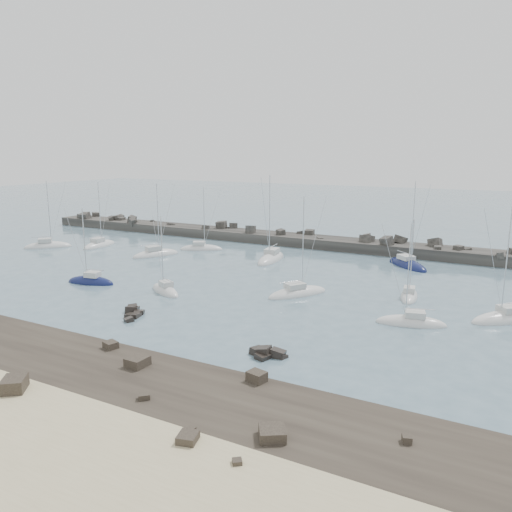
{
  "coord_description": "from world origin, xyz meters",
  "views": [
    {
      "loc": [
        32.26,
        -47.88,
        17.52
      ],
      "look_at": [
        0.25,
        12.0,
        3.14
      ],
      "focal_mm": 35.0,
      "sensor_mm": 36.0,
      "label": 1
    }
  ],
  "objects": [
    {
      "name": "sailboat_2",
      "position": [
        -17.99,
        -1.11,
        0.15
      ],
      "size": [
        7.11,
        3.51,
        11.05
      ],
      "color": "#101745",
      "rests_on": "ground"
    },
    {
      "name": "rock_shelf",
      "position": [
        -0.1,
        -22.02,
        0.02
      ],
      "size": [
        140.0,
        12.0,
        1.97
      ],
      "color": "black",
      "rests_on": "ground"
    },
    {
      "name": "sailboat_6",
      "position": [
        -2.99,
        23.24,
        0.16
      ],
      "size": [
        3.89,
        9.68,
        14.99
      ],
      "color": "silver",
      "rests_on": "ground"
    },
    {
      "name": "breakwater",
      "position": [
        -7.73,
        38.01,
        0.29
      ],
      "size": [
        115.0,
        7.07,
        4.84
      ],
      "color": "#2C2A27",
      "rests_on": "ground"
    },
    {
      "name": "sailboat_0",
      "position": [
        -44.24,
        13.63,
        0.15
      ],
      "size": [
        7.63,
        7.72,
        13.22
      ],
      "color": "silver",
      "rests_on": "ground"
    },
    {
      "name": "sailboat_9",
      "position": [
        23.38,
        2.59,
        0.13
      ],
      "size": [
        7.44,
        3.91,
        11.34
      ],
      "color": "silver",
      "rests_on": "ground"
    },
    {
      "name": "sailboat_11",
      "position": [
        31.94,
        8.49,
        0.14
      ],
      "size": [
        7.81,
        7.53,
        13.13
      ],
      "color": "silver",
      "rests_on": "ground"
    },
    {
      "name": "sailboat_5",
      "position": [
        -6.43,
        0.18,
        0.14
      ],
      "size": [
        6.65,
        4.79,
        10.47
      ],
      "color": "silver",
      "rests_on": "ground"
    },
    {
      "name": "sailboat_10",
      "position": [
        21.21,
        12.35,
        0.13
      ],
      "size": [
        2.94,
        6.64,
        10.3
      ],
      "color": "silver",
      "rests_on": "ground"
    },
    {
      "name": "sailboat_8",
      "position": [
        17.52,
        29.32,
        0.14
      ],
      "size": [
        8.37,
        8.24,
        14.15
      ],
      "color": "#101745",
      "rests_on": "ground"
    },
    {
      "name": "ground",
      "position": [
        0.0,
        0.0,
        0.0
      ],
      "size": [
        400.0,
        400.0,
        0.0
      ],
      "primitive_type": "plane",
      "color": "slate",
      "rests_on": "ground"
    },
    {
      "name": "sailboat_3",
      "position": [
        -21.85,
        17.14,
        0.15
      ],
      "size": [
        6.0,
        8.56,
        13.23
      ],
      "color": "silver",
      "rests_on": "ground"
    },
    {
      "name": "sailboat_7",
      "position": [
        8.77,
        6.97,
        0.13
      ],
      "size": [
        6.71,
        8.37,
        13.12
      ],
      "color": "silver",
      "rests_on": "ground"
    },
    {
      "name": "rock_cluster_far",
      "position": [
        13.9,
        -11.65,
        0.16
      ],
      "size": [
        3.57,
        2.4,
        1.52
      ],
      "color": "black",
      "rests_on": "ground"
    },
    {
      "name": "rock_cluster_near",
      "position": [
        -4.06,
        -8.42,
        0.14
      ],
      "size": [
        3.46,
        4.25,
        1.23
      ],
      "color": "black",
      "rests_on": "ground"
    },
    {
      "name": "sailboat_4",
      "position": [
        -17.99,
        25.16,
        0.13
      ],
      "size": [
        7.91,
        5.7,
        12.19
      ],
      "color": "silver",
      "rests_on": "ground"
    },
    {
      "name": "sailboat_1",
      "position": [
        -36.6,
        18.89,
        0.14
      ],
      "size": [
        2.97,
        8.17,
        12.8
      ],
      "color": "silver",
      "rests_on": "ground"
    }
  ]
}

